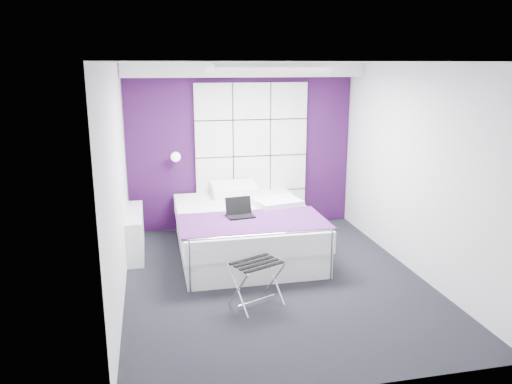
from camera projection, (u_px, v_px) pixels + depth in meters
floor at (275, 279)px, 6.16m from camera, size 4.40×4.40×0.00m
ceiling at (277, 63)px, 5.52m from camera, size 4.40×4.40×0.00m
wall_back at (242, 147)px, 7.93m from camera, size 3.60×0.00×3.60m
wall_left at (117, 185)px, 5.47m from camera, size 0.00×4.40×4.40m
wall_right at (416, 170)px, 6.21m from camera, size 0.00×4.40×4.40m
accent_wall at (242, 148)px, 7.92m from camera, size 3.58×0.02×2.58m
soffit at (244, 70)px, 7.39m from camera, size 3.58×0.50×0.20m
headboard at (252, 156)px, 7.93m from camera, size 1.80×0.08×2.30m
skylight at (265, 67)px, 6.10m from camera, size 1.36×0.86×0.12m
wall_lamp at (176, 156)px, 7.60m from camera, size 0.15×0.15×0.15m
radiator at (135, 232)px, 6.98m from camera, size 0.22×1.20×0.60m
bed at (244, 229)px, 7.00m from camera, size 1.88×2.28×0.79m
nightstand at (188, 200)px, 7.77m from camera, size 0.43×0.33×0.05m
luggage_rack at (257, 284)px, 5.45m from camera, size 0.51×0.37×0.50m
laptop at (240, 211)px, 6.56m from camera, size 0.35×0.25×0.25m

